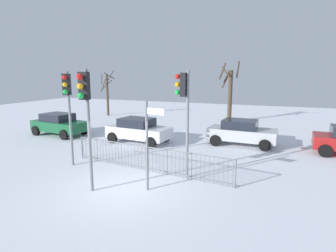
{
  "coord_description": "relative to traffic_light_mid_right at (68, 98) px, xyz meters",
  "views": [
    {
      "loc": [
        5.07,
        -8.25,
        4.07
      ],
      "look_at": [
        0.57,
        2.79,
        1.84
      ],
      "focal_mm": 29.64,
      "sensor_mm": 36.0,
      "label": 1
    }
  ],
  "objects": [
    {
      "name": "traffic_light_mid_right",
      "position": [
        0.0,
        0.0,
        0.0
      ],
      "size": [
        0.4,
        0.53,
        4.19
      ],
      "rotation": [
        0.0,
        0.0,
        3.59
      ],
      "color": "slate",
      "rests_on": "ground"
    },
    {
      "name": "direction_sign_post",
      "position": [
        4.37,
        -1.08,
        -1.28
      ],
      "size": [
        0.78,
        0.22,
        3.2
      ],
      "rotation": [
        0.0,
        0.0,
        -0.21
      ],
      "color": "slate",
      "rests_on": "ground"
    },
    {
      "name": "car_silver_mid",
      "position": [
        6.53,
        6.77,
        -2.31
      ],
      "size": [
        3.86,
        2.04,
        1.47
      ],
      "rotation": [
        0.0,
        0.0,
        -0.04
      ],
      "color": "#B2B5BA",
      "rests_on": "ground"
    },
    {
      "name": "ground_plane",
      "position": [
        3.43,
        -1.18,
        -3.07
      ],
      "size": [
        60.0,
        60.0,
        0.0
      ],
      "primitive_type": "plane",
      "color": "white"
    },
    {
      "name": "traffic_light_rear_left",
      "position": [
        2.55,
        -2.02,
        0.04
      ],
      "size": [
        0.35,
        0.56,
        4.24
      ],
      "rotation": [
        0.0,
        0.0,
        3.3
      ],
      "color": "slate",
      "rests_on": "ground"
    },
    {
      "name": "car_green_far",
      "position": [
        -5.27,
        4.87,
        -2.31
      ],
      "size": [
        3.96,
        2.27,
        1.47
      ],
      "rotation": [
        0.0,
        0.0,
        -0.11
      ],
      "color": "#195933",
      "rests_on": "ground"
    },
    {
      "name": "bare_tree_centre",
      "position": [
        -7.48,
        13.83,
        -0.81
      ],
      "size": [
        1.55,
        1.55,
        4.44
      ],
      "color": "#473828",
      "rests_on": "ground"
    },
    {
      "name": "bare_tree_right",
      "position": [
        4.4,
        14.65,
        -0.52
      ],
      "size": [
        1.66,
        1.68,
        5.13
      ],
      "color": "#473828",
      "rests_on": "ground"
    },
    {
      "name": "pedestrian_guard_railing",
      "position": [
        3.41,
        0.71,
        -2.52
      ],
      "size": [
        7.6,
        0.95,
        1.07
      ],
      "rotation": [
        0.0,
        0.0,
        -0.12
      ],
      "color": "slate",
      "rests_on": "ground"
    },
    {
      "name": "car_white_near",
      "position": [
        0.67,
        5.07,
        -2.31
      ],
      "size": [
        3.95,
        2.23,
        1.47
      ],
      "rotation": [
        0.0,
        0.0,
        -0.1
      ],
      "color": "silver",
      "rests_on": "ground"
    },
    {
      "name": "traffic_light_foreground_right",
      "position": [
        5.07,
        0.64,
        0.03
      ],
      "size": [
        0.57,
        0.32,
        4.23
      ],
      "rotation": [
        0.0,
        0.0,
        1.59
      ],
      "color": "slate",
      "rests_on": "ground"
    }
  ]
}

